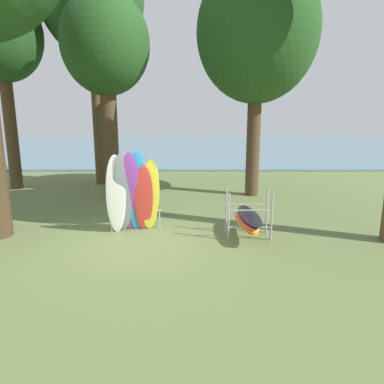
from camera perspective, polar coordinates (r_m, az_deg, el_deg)
name	(u,v)px	position (r m, az deg, el deg)	size (l,w,h in m)	color
ground_plane	(140,242)	(8.97, -8.59, -8.22)	(80.00, 80.00, 0.00)	olive
lake_water	(181,145)	(38.08, -1.79, 7.67)	(80.00, 36.00, 0.10)	slate
tree_mid_behind	(3,38)	(17.40, -28.67, 21.42)	(3.32, 3.32, 8.34)	#4C3823
tree_far_left_back	(259,33)	(14.32, 11.01, 24.32)	(4.53, 4.53, 8.81)	#4C3823
tree_deep_back	(108,48)	(14.46, -13.74, 22.10)	(3.33, 3.33, 7.73)	#4C3823
leaning_board_pile	(135,195)	(9.40, -9.45, -0.42)	(1.51, 0.99, 2.31)	white
board_storage_rack	(250,219)	(9.28, 9.51, -4.33)	(1.15, 2.13, 1.25)	#9EA0A5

